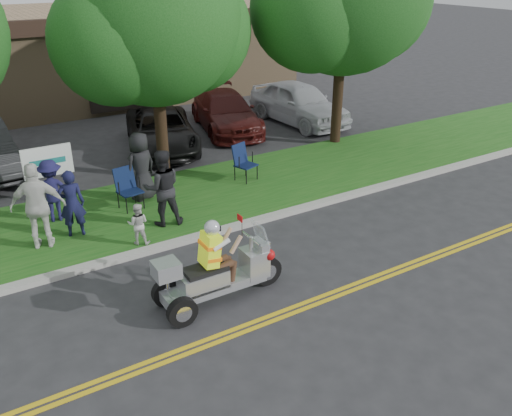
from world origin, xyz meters
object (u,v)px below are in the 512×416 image
spectator_adult_right (38,206)px  lawn_chair_a (127,185)px  spectator_adult_mid (162,188)px  trike_scooter (216,274)px  parked_car_right (226,112)px  lawn_chair_b (243,160)px  parked_car_mid (161,130)px  spectator_adult_left (72,203)px  parked_car_far_right (299,103)px

spectator_adult_right → lawn_chair_a: bearing=-138.7°
spectator_adult_mid → spectator_adult_right: (-2.80, 0.36, 0.05)m
trike_scooter → parked_car_right: trike_scooter is taller
spectator_adult_mid → parked_car_right: bearing=-115.5°
lawn_chair_a → trike_scooter: bearing=-98.5°
lawn_chair_b → parked_car_right: bearing=48.2°
lawn_chair_a → parked_car_right: parked_car_right is taller
trike_scooter → spectator_adult_right: size_ratio=1.34×
parked_car_right → lawn_chair_a: bearing=-124.4°
spectator_adult_right → parked_car_mid: bearing=-116.5°
lawn_chair_a → spectator_adult_left: spectator_adult_left is taller
lawn_chair_b → spectator_adult_mid: size_ratio=0.56×
parked_car_mid → trike_scooter: bearing=-90.2°
lawn_chair_a → spectator_adult_right: bearing=-164.7°
spectator_adult_right → parked_car_mid: spectator_adult_right is taller
parked_car_mid → parked_car_far_right: parked_car_far_right is taller
parked_car_mid → spectator_adult_mid: bearing=-95.8°
parked_car_right → spectator_adult_mid: bearing=-115.3°
lawn_chair_b → parked_car_far_right: 6.70m
lawn_chair_a → parked_car_far_right: bearing=18.4°
parked_car_mid → parked_car_far_right: (5.96, 0.16, 0.16)m
spectator_adult_left → spectator_adult_mid: 2.12m
parked_car_mid → parked_car_far_right: bearing=17.9°
trike_scooter → parked_car_far_right: (8.69, 9.36, 0.21)m
spectator_adult_mid → parked_car_far_right: size_ratio=0.40×
lawn_chair_b → spectator_adult_left: 5.29m
lawn_chair_a → spectator_adult_left: bearing=-160.7°
parked_car_far_right → spectator_adult_right: bearing=-155.9°
parked_car_right → spectator_adult_right: bearing=-128.9°
spectator_adult_left → parked_car_mid: size_ratio=0.34×
trike_scooter → parked_car_mid: size_ratio=0.56×
lawn_chair_b → parked_car_right: 5.44m
spectator_adult_right → parked_car_right: 10.21m
spectator_adult_left → parked_car_mid: bearing=-117.8°
lawn_chair_a → parked_car_mid: 5.07m
parked_car_right → parked_car_far_right: size_ratio=1.01×
spectator_adult_left → parked_car_right: spectator_adult_left is taller
lawn_chair_b → spectator_adult_left: size_ratio=0.65×
spectator_adult_left → parked_car_right: (7.36, 5.98, -0.21)m
lawn_chair_a → lawn_chair_b: size_ratio=1.01×
trike_scooter → parked_car_far_right: size_ratio=0.56×
lawn_chair_b → parked_car_far_right: (5.13, 4.31, 0.12)m
lawn_chair_b → spectator_adult_mid: (-3.15, -1.54, 0.35)m
trike_scooter → parked_car_far_right: bearing=47.6°
lawn_chair_a → parked_car_far_right: parked_car_far_right is taller
spectator_adult_left → spectator_adult_right: bearing=27.0°
lawn_chair_b → spectator_adult_left: (-5.19, -0.98, 0.22)m
spectator_adult_mid → spectator_adult_left: bearing=-1.6°
trike_scooter → lawn_chair_a: (-0.01, 4.92, 0.10)m
parked_car_mid → parked_car_far_right: size_ratio=0.99×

